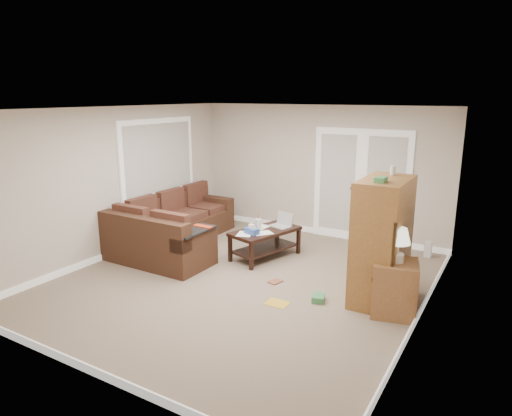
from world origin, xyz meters
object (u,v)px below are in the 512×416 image
Objects in this scene: tv_armoire at (382,240)px; sectional_sofa at (171,231)px; side_cabinet at (395,283)px; coffee_table at (266,242)px.

sectional_sofa is at bearing 176.81° from tv_armoire.
sectional_sofa is at bearing 158.77° from side_cabinet.
coffee_table is 2.57m from side_cabinet.
tv_armoire is 1.58× the size of side_cabinet.
coffee_table is 1.17× the size of side_cabinet.
side_cabinet reaches higher than sectional_sofa.
tv_armoire is (2.10, -0.65, 0.57)m from coffee_table.
tv_armoire is (3.78, -0.20, 0.51)m from sectional_sofa.
sectional_sofa reaches higher than coffee_table.
sectional_sofa is 1.54× the size of tv_armoire.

